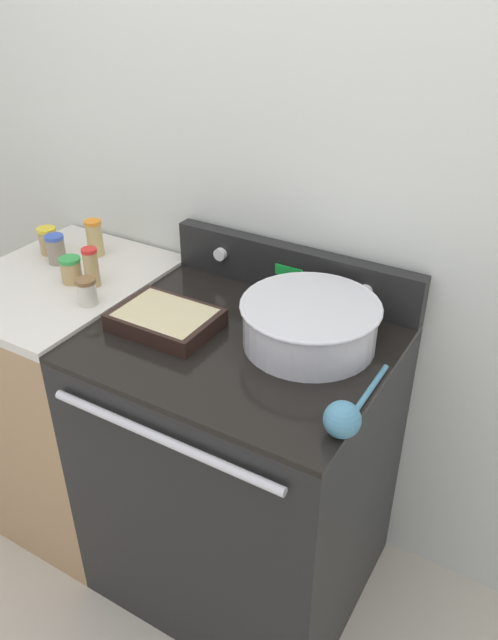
{
  "coord_description": "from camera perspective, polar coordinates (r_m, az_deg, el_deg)",
  "views": [
    {
      "loc": [
        0.75,
        -0.87,
        1.88
      ],
      "look_at": [
        0.02,
        0.36,
        1.01
      ],
      "focal_mm": 35.0,
      "sensor_mm": 36.0,
      "label": 1
    }
  ],
  "objects": [
    {
      "name": "spice_jar_green_cap",
      "position": [
        2.03,
        -15.96,
        4.44
      ],
      "size": [
        0.07,
        0.07,
        0.08
      ],
      "color": "tan",
      "rests_on": "side_counter"
    },
    {
      "name": "spice_jar_blue_cap",
      "position": [
        2.16,
        -17.24,
        6.21
      ],
      "size": [
        0.06,
        0.06,
        0.1
      ],
      "color": "gray",
      "rests_on": "side_counter"
    },
    {
      "name": "ladle",
      "position": [
        1.39,
        8.71,
        -8.8
      ],
      "size": [
        0.08,
        0.33,
        0.08
      ],
      "color": "teal",
      "rests_on": "stove_range"
    },
    {
      "name": "spice_jar_brown_cap",
      "position": [
        1.89,
        -14.61,
        2.55
      ],
      "size": [
        0.06,
        0.06,
        0.08
      ],
      "color": "beige",
      "rests_on": "side_counter"
    },
    {
      "name": "spice_jar_red_cap",
      "position": [
        1.98,
        -14.22,
        4.72
      ],
      "size": [
        0.05,
        0.05,
        0.12
      ],
      "color": "tan",
      "rests_on": "side_counter"
    },
    {
      "name": "kitchen_wall",
      "position": [
        1.86,
        5.21,
        11.56
      ],
      "size": [
        8.0,
        0.05,
        2.5
      ],
      "color": "silver",
      "rests_on": "ground_plane"
    },
    {
      "name": "mixing_bowl",
      "position": [
        1.65,
        5.59,
        -0.12
      ],
      "size": [
        0.37,
        0.37,
        0.12
      ],
      "color": "silver",
      "rests_on": "stove_range"
    },
    {
      "name": "stove_range",
      "position": [
        2.0,
        -0.77,
        -13.25
      ],
      "size": [
        0.81,
        0.71,
        0.95
      ],
      "color": "black",
      "rests_on": "ground_plane"
    },
    {
      "name": "control_panel",
      "position": [
        1.9,
        4.08,
        4.59
      ],
      "size": [
        0.81,
        0.07,
        0.15
      ],
      "color": "black",
      "rests_on": "stove_range"
    },
    {
      "name": "spice_jar_yellow_cap",
      "position": [
        2.24,
        -17.89,
        6.93
      ],
      "size": [
        0.06,
        0.06,
        0.09
      ],
      "color": "tan",
      "rests_on": "side_counter"
    },
    {
      "name": "spice_jar_orange_cap",
      "position": [
        2.18,
        -13.93,
        7.31
      ],
      "size": [
        0.06,
        0.06,
        0.12
      ],
      "color": "tan",
      "rests_on": "side_counter"
    },
    {
      "name": "casserole_dish",
      "position": [
        1.75,
        -7.64,
        0.1
      ],
      "size": [
        0.28,
        0.21,
        0.05
      ],
      "color": "black",
      "rests_on": "stove_range"
    },
    {
      "name": "side_counter",
      "position": [
        2.34,
        -15.28,
        -6.71
      ],
      "size": [
        0.55,
        0.68,
        0.96
      ],
      "color": "tan",
      "rests_on": "ground_plane"
    }
  ]
}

